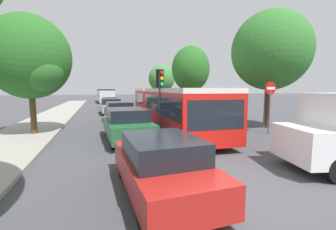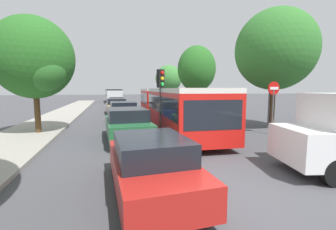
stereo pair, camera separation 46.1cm
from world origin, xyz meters
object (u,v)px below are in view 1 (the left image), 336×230
object	(u,v)px
traffic_light	(160,88)
tree_right_mid	(191,69)
queued_car_navy	(119,112)
tree_right_far	(162,79)
articulated_bus	(164,103)
queued_car_green	(127,124)
queued_car_red	(161,165)
tree_left_mid	(31,59)
no_entry_sign	(270,99)
tree_right_near	(271,51)
direction_sign_post	(266,87)
queued_car_tan	(111,106)
city_bus_rear	(105,95)
queued_car_black	(110,103)

from	to	relation	value
traffic_light	tree_right_mid	size ratio (longest dim) A/B	0.47
queued_car_navy	traffic_light	world-z (taller)	traffic_light
queued_car_navy	tree_right_far	bearing A→B (deg)	-26.80
articulated_bus	queued_car_green	size ratio (longest dim) A/B	3.75
queued_car_red	traffic_light	distance (m)	6.55
traffic_light	tree_right_far	bearing A→B (deg)	144.58
queued_car_red	tree_left_mid	size ratio (longest dim) A/B	0.65
no_entry_sign	tree_right_near	xyz separation A→B (m)	(1.35, 1.66, 2.89)
no_entry_sign	direction_sign_post	bearing A→B (deg)	146.06
articulated_bus	queued_car_tan	world-z (taller)	articulated_bus
articulated_bus	tree_left_mid	bearing A→B (deg)	-69.77
queued_car_navy	tree_right_far	distance (m)	20.61
city_bus_rear	direction_sign_post	xyz separation A→B (m)	(8.68, -31.38, 1.17)
tree_right_mid	tree_left_mid	bearing A→B (deg)	-140.90
queued_car_red	tree_right_far	xyz separation A→B (m)	(8.57, 30.25, 3.30)
no_entry_sign	tree_right_mid	world-z (taller)	tree_right_mid
no_entry_sign	tree_left_mid	world-z (taller)	tree_left_mid
queued_car_green	tree_left_mid	distance (m)	5.91
articulated_bus	tree_right_far	bearing A→B (deg)	168.34
queued_car_black	tree_right_mid	bearing A→B (deg)	-121.85
tree_left_mid	city_bus_rear	bearing A→B (deg)	81.54
city_bus_rear	queued_car_tan	world-z (taller)	city_bus_rear
city_bus_rear	tree_right_mid	bearing A→B (deg)	-157.47
city_bus_rear	tree_left_mid	xyz separation A→B (m)	(-4.47, -30.04, 2.53)
articulated_bus	direction_sign_post	bearing A→B (deg)	60.17
tree_right_mid	direction_sign_post	bearing A→B (deg)	-90.41
city_bus_rear	tree_left_mid	distance (m)	30.47
queued_car_red	queued_car_green	xyz separation A→B (m)	(-0.07, 5.71, 0.08)
queued_car_black	tree_left_mid	size ratio (longest dim) A/B	0.68
tree_left_mid	tree_right_far	xyz separation A→B (m)	(13.04, 22.14, 0.07)
queued_car_red	tree_right_far	distance (m)	31.62
articulated_bus	tree_right_mid	bearing A→B (deg)	150.10
articulated_bus	queued_car_red	distance (m)	10.90
queued_car_black	tree_left_mid	xyz separation A→B (m)	(-4.52, -15.70, 3.19)
queued_car_black	queued_car_green	bearing A→B (deg)	177.37
queued_car_green	tree_right_near	xyz separation A→B (m)	(8.95, 1.01, 4.00)
queued_car_tan	tree_right_far	size ratio (longest dim) A/B	0.70
tree_right_mid	queued_car_black	bearing A→B (deg)	150.41
queued_car_green	tree_right_mid	bearing A→B (deg)	-36.15
queued_car_black	no_entry_sign	distance (m)	20.22
no_entry_sign	tree_right_mid	bearing A→B (deg)	174.88
queued_car_navy	tree_left_mid	distance (m)	6.64
traffic_light	direction_sign_post	xyz separation A→B (m)	(7.01, 0.70, 0.05)
direction_sign_post	queued_car_red	bearing A→B (deg)	51.64
queued_car_navy	queued_car_tan	xyz separation A→B (m)	(-0.28, 6.01, 0.00)
queued_car_tan	queued_car_red	bearing A→B (deg)	178.26
queued_car_green	traffic_light	size ratio (longest dim) A/B	1.31
tree_right_far	tree_right_near	bearing A→B (deg)	-89.26
tree_right_far	direction_sign_post	bearing A→B (deg)	-89.74
queued_car_navy	direction_sign_post	distance (m)	10.06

